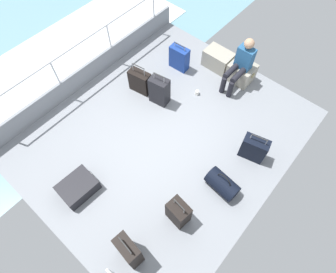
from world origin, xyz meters
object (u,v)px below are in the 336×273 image
at_px(suitcase_2, 129,251).
at_px(suitcase_4, 254,148).
at_px(passenger_seated, 240,64).
at_px(suitcase_5, 159,91).
at_px(cargo_crate_1, 241,72).
at_px(duffel_bag, 222,184).
at_px(suitcase_6, 78,187).
at_px(paper_cup, 197,92).
at_px(cargo_crate_0, 218,59).
at_px(suitcase_1, 178,212).
at_px(suitcase_3, 179,58).
at_px(suitcase_0, 140,81).

relative_size(suitcase_2, suitcase_4, 1.27).
relative_size(passenger_seated, suitcase_5, 1.45).
bearing_deg(cargo_crate_1, suitcase_4, -50.34).
height_order(suitcase_2, duffel_bag, suitcase_2).
bearing_deg(suitcase_6, paper_cup, 85.94).
bearing_deg(cargo_crate_0, paper_cup, -80.18).
bearing_deg(cargo_crate_1, cargo_crate_0, -179.17).
bearing_deg(suitcase_1, duffel_bag, 75.19).
xyz_separation_m(suitcase_1, duffel_bag, (0.24, 0.89, -0.10)).
distance_m(suitcase_3, paper_cup, 0.91).
height_order(cargo_crate_1, suitcase_2, suitcase_2).
height_order(cargo_crate_0, passenger_seated, passenger_seated).
xyz_separation_m(cargo_crate_1, suitcase_2, (0.76, -4.15, 0.14)).
distance_m(cargo_crate_0, suitcase_6, 3.99).
bearing_deg(passenger_seated, duffel_bag, -61.56).
relative_size(suitcase_0, suitcase_5, 0.91).
relative_size(suitcase_0, duffel_bag, 1.18).
bearing_deg(cargo_crate_0, suitcase_0, -116.70).
bearing_deg(suitcase_4, suitcase_3, 160.61).
relative_size(suitcase_0, suitcase_2, 0.85).
height_order(cargo_crate_0, suitcase_3, suitcase_3).
distance_m(suitcase_4, suitcase_5, 2.15).
relative_size(suitcase_3, suitcase_4, 0.98).
distance_m(passenger_seated, duffel_bag, 2.49).
xyz_separation_m(suitcase_0, suitcase_4, (2.65, 0.19, 0.01)).
xyz_separation_m(suitcase_0, paper_cup, (0.99, 0.70, -0.20)).
relative_size(suitcase_1, suitcase_4, 1.03).
height_order(cargo_crate_0, paper_cup, cargo_crate_0).
xyz_separation_m(suitcase_1, suitcase_3, (-2.18, 2.64, 0.01)).
xyz_separation_m(suitcase_3, suitcase_6, (0.59, -3.40, -0.15)).
bearing_deg(passenger_seated, cargo_crate_0, 163.77).
height_order(passenger_seated, duffel_bag, passenger_seated).
distance_m(suitcase_3, suitcase_5, 1.06).
bearing_deg(suitcase_2, suitcase_3, 119.51).
distance_m(passenger_seated, suitcase_3, 1.35).
distance_m(suitcase_0, suitcase_1, 2.85).
relative_size(passenger_seated, duffel_bag, 1.89).
relative_size(cargo_crate_1, suitcase_0, 0.79).
bearing_deg(suitcase_1, suitcase_0, 146.26).
distance_m(cargo_crate_1, suitcase_0, 2.19).
height_order(passenger_seated, suitcase_1, passenger_seated).
distance_m(suitcase_0, suitcase_4, 2.66).
distance_m(suitcase_4, paper_cup, 1.75).
xyz_separation_m(passenger_seated, suitcase_3, (-1.25, -0.41, -0.32)).
bearing_deg(suitcase_1, cargo_crate_0, 115.55).
xyz_separation_m(suitcase_0, suitcase_2, (2.20, -2.50, 0.10)).
height_order(passenger_seated, paper_cup, passenger_seated).
bearing_deg(suitcase_5, suitcase_2, -56.38).
bearing_deg(cargo_crate_0, suitcase_5, -101.22).
xyz_separation_m(cargo_crate_1, duffel_bag, (1.17, -2.35, -0.04)).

